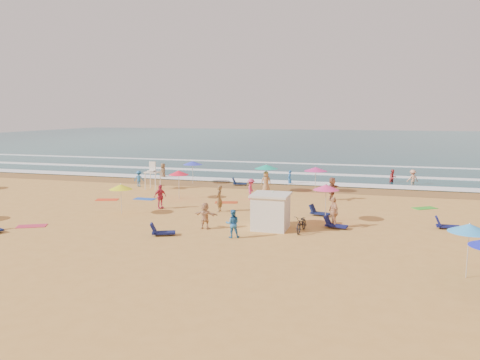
# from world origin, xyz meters

# --- Properties ---
(ground) EXTENTS (220.00, 220.00, 0.00)m
(ground) POSITION_xyz_m (0.00, 0.00, 0.00)
(ground) COLOR gold
(ground) RESTS_ON ground
(ocean) EXTENTS (220.00, 140.00, 0.18)m
(ocean) POSITION_xyz_m (0.00, 84.00, 0.00)
(ocean) COLOR #0C4756
(ocean) RESTS_ON ground
(wet_sand) EXTENTS (220.00, 220.00, 0.00)m
(wet_sand) POSITION_xyz_m (0.00, 12.50, 0.01)
(wet_sand) COLOR olive
(wet_sand) RESTS_ON ground
(surf_foam) EXTENTS (200.00, 18.70, 0.05)m
(surf_foam) POSITION_xyz_m (0.00, 21.32, 0.10)
(surf_foam) COLOR white
(surf_foam) RESTS_ON ground
(cabana) EXTENTS (2.00, 2.00, 2.00)m
(cabana) POSITION_xyz_m (4.62, -2.96, 1.00)
(cabana) COLOR silver
(cabana) RESTS_ON ground
(cabana_roof) EXTENTS (2.20, 2.20, 0.12)m
(cabana_roof) POSITION_xyz_m (4.62, -2.96, 2.06)
(cabana_roof) COLOR silver
(cabana_roof) RESTS_ON cabana
(bicycle) EXTENTS (0.84, 1.96, 1.00)m
(bicycle) POSITION_xyz_m (6.52, -3.26, 0.50)
(bicycle) COLOR black
(bicycle) RESTS_ON ground
(lifeguard_stand) EXTENTS (1.20, 1.20, 2.10)m
(lifeguard_stand) POSITION_xyz_m (-8.71, 8.22, 1.05)
(lifeguard_stand) COLOR white
(lifeguard_stand) RESTS_ON ground
(beach_umbrellas) EXTENTS (53.76, 28.81, 0.79)m
(beach_umbrellas) POSITION_xyz_m (1.33, 0.11, 2.07)
(beach_umbrellas) COLOR #DB308B
(beach_umbrellas) RESTS_ON ground
(loungers) EXTENTS (55.91, 21.80, 0.34)m
(loungers) POSITION_xyz_m (3.87, -0.54, 0.17)
(loungers) COLOR #0F1F4F
(loungers) RESTS_ON ground
(towels) EXTENTS (54.53, 26.27, 0.03)m
(towels) POSITION_xyz_m (0.90, -2.51, 0.01)
(towels) COLOR red
(towels) RESTS_ON ground
(beachgoers) EXTENTS (39.30, 26.07, 2.12)m
(beachgoers) POSITION_xyz_m (-0.14, 5.06, 0.80)
(beachgoers) COLOR #276FB6
(beachgoers) RESTS_ON ground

